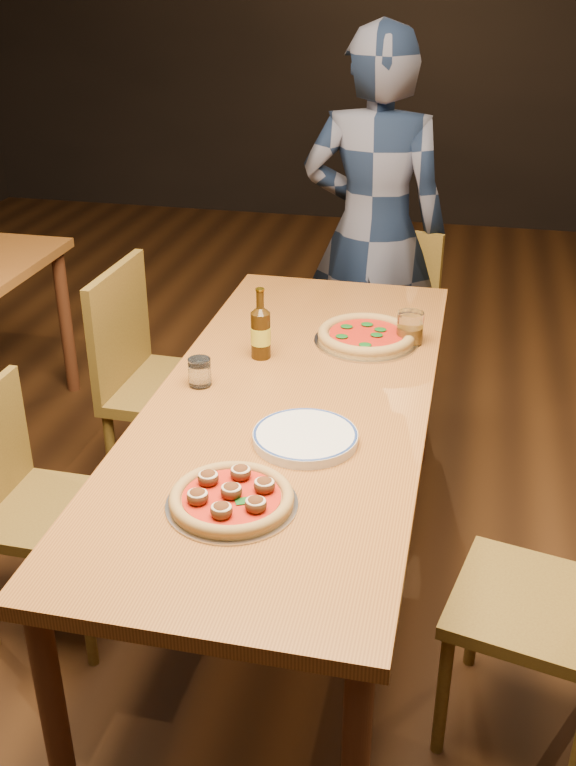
% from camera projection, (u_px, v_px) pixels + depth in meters
% --- Properties ---
extents(ground, '(9.00, 9.00, 0.00)m').
position_uv_depth(ground, '(291.00, 596.00, 2.83)').
color(ground, black).
extents(table_main, '(0.80, 2.00, 0.75)m').
position_uv_depth(table_main, '(292.00, 418.00, 2.53)').
color(table_main, brown).
rests_on(table_main, ground).
extents(chair_main_nw, '(0.39, 0.39, 0.83)m').
position_uv_depth(chair_main_nw, '(53.00, 511.00, 2.56)').
color(chair_main_nw, brown).
rests_on(chair_main_nw, ground).
extents(chair_main_sw, '(0.47, 0.47, 0.97)m').
position_uv_depth(chair_main_sw, '(177.00, 388.00, 3.13)').
color(chair_main_sw, brown).
rests_on(chair_main_sw, ground).
extents(chair_main_e, '(0.48, 0.48, 0.86)m').
position_uv_depth(chair_main_e, '(535.00, 603.00, 2.17)').
color(chair_main_e, brown).
rests_on(chair_main_e, ground).
extents(chair_end, '(0.51, 0.51, 0.90)m').
position_uv_depth(chair_end, '(375.00, 334.00, 3.65)').
color(chair_end, brown).
rests_on(chair_end, ground).
extents(pizza_meatball, '(0.31, 0.31, 0.06)m').
position_uv_depth(pizza_meatball, '(232.00, 497.00, 2.00)').
color(pizza_meatball, '#B7B7BF').
rests_on(pizza_meatball, table_main).
extents(pizza_margherita, '(0.35, 0.35, 0.05)m').
position_uv_depth(pizza_margherita, '(366.00, 336.00, 2.84)').
color(pizza_margherita, '#B7B7BF').
rests_on(pizza_margherita, table_main).
extents(plate_stack, '(0.28, 0.28, 0.03)m').
position_uv_depth(plate_stack, '(305.00, 438.00, 2.26)').
color(plate_stack, white).
rests_on(plate_stack, table_main).
extents(beer_bottle, '(0.06, 0.06, 0.23)m').
position_uv_depth(beer_bottle, '(261.00, 334.00, 2.70)').
color(beer_bottle, black).
rests_on(beer_bottle, table_main).
extents(water_glass, '(0.07, 0.07, 0.09)m').
position_uv_depth(water_glass, '(200.00, 372.00, 2.54)').
color(water_glass, white).
rests_on(water_glass, table_main).
extents(amber_glass, '(0.09, 0.09, 0.11)m').
position_uv_depth(amber_glass, '(410.00, 328.00, 2.81)').
color(amber_glass, '#8E5510').
rests_on(amber_glass, table_main).
extents(diner, '(0.63, 0.42, 1.70)m').
position_uv_depth(diner, '(374.00, 233.00, 3.61)').
color(diner, black).
rests_on(diner, ground).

